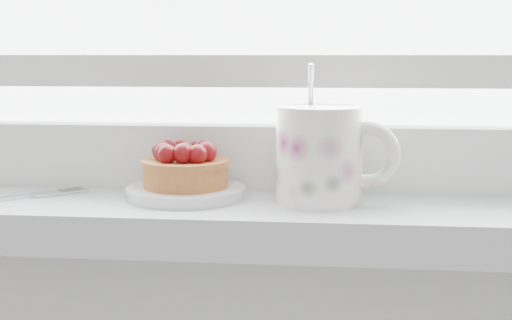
# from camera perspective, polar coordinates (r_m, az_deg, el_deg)

# --- Properties ---
(saucer) EXTENTS (0.12, 0.12, 0.01)m
(saucer) POSITION_cam_1_polar(r_m,az_deg,el_deg) (0.75, -5.63, -2.58)
(saucer) COLOR silver
(saucer) RESTS_ON windowsill
(raspberry_tart) EXTENTS (0.09, 0.09, 0.05)m
(raspberry_tart) POSITION_cam_1_polar(r_m,az_deg,el_deg) (0.74, -5.66, -0.46)
(raspberry_tart) COLOR #934E20
(raspberry_tart) RESTS_ON saucer
(floral_mug) EXTENTS (0.13, 0.10, 0.14)m
(floral_mug) POSITION_cam_1_polar(r_m,az_deg,el_deg) (0.71, 5.34, 0.56)
(floral_mug) COLOR white
(floral_mug) RESTS_ON windowsill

